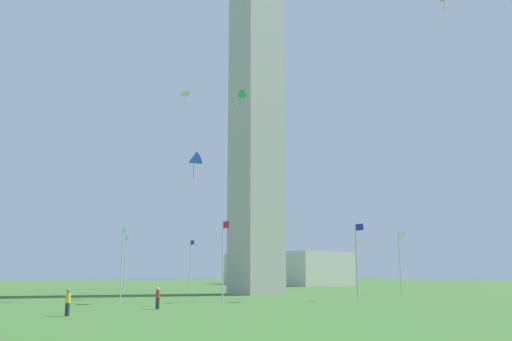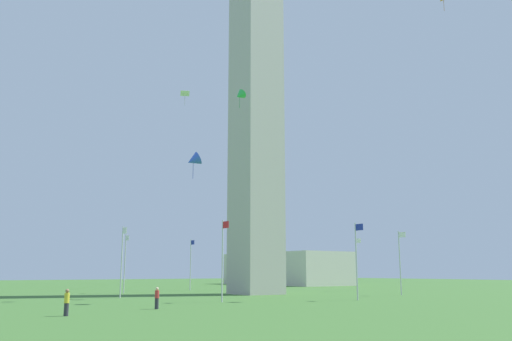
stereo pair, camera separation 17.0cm
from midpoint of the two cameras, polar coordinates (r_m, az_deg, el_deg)
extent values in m
plane|color=#3D6B2D|center=(67.84, 0.07, -12.99)|extent=(260.00, 260.00, 0.00)
cube|color=#B7B2A8|center=(70.27, 0.07, 4.63)|extent=(5.32, 5.32, 42.59)
cylinder|color=silver|center=(54.40, 10.70, -9.44)|extent=(0.14, 0.14, 7.51)
cube|color=#1E2D99|center=(54.18, 10.99, -5.92)|extent=(1.00, 0.03, 0.64)
cylinder|color=silver|center=(66.90, 15.10, -9.45)|extent=(0.14, 0.14, 7.51)
cube|color=white|center=(66.68, 15.32, -6.59)|extent=(1.00, 0.03, 0.64)
cylinder|color=silver|center=(78.99, 10.66, -9.75)|extent=(0.14, 0.14, 7.51)
cube|color=white|center=(78.71, 10.86, -7.34)|extent=(1.00, 0.03, 0.64)
cylinder|color=silver|center=(84.95, 2.20, -9.98)|extent=(0.14, 0.14, 7.51)
cube|color=#1E2D99|center=(84.62, 2.41, -7.73)|extent=(1.00, 0.03, 0.64)
cylinder|color=silver|center=(82.68, -6.90, -9.89)|extent=(0.14, 0.14, 7.51)
cube|color=#1E2D99|center=(82.30, -6.67, -7.59)|extent=(1.00, 0.03, 0.64)
cylinder|color=silver|center=(72.94, -13.69, -9.58)|extent=(0.14, 0.14, 7.51)
cube|color=white|center=(72.55, -13.41, -6.97)|extent=(1.00, 0.03, 0.64)
cylinder|color=silver|center=(59.64, -13.99, -9.40)|extent=(0.14, 0.14, 7.51)
cube|color=white|center=(59.27, -13.66, -6.20)|extent=(1.00, 0.03, 0.64)
cylinder|color=silver|center=(50.78, -3.49, -9.53)|extent=(0.14, 0.14, 7.51)
cube|color=red|center=(50.49, -3.12, -5.76)|extent=(1.00, 0.03, 0.64)
cylinder|color=#2D2D38|center=(37.07, -19.36, -13.75)|extent=(0.29, 0.29, 0.80)
cylinder|color=yellow|center=(37.03, -19.29, -12.64)|extent=(0.32, 0.32, 0.64)
sphere|color=#936B4C|center=(37.01, -19.25, -11.97)|extent=(0.24, 0.24, 0.24)
cylinder|color=#2D2D38|center=(42.09, -10.38, -13.72)|extent=(0.29, 0.29, 0.80)
cylinder|color=red|center=(42.06, -10.34, -12.79)|extent=(0.32, 0.32, 0.57)
sphere|color=beige|center=(42.04, -10.33, -12.24)|extent=(0.24, 0.24, 0.24)
cone|color=blue|center=(50.86, -6.58, 1.09)|extent=(1.70, 1.90, 1.63)
cylinder|color=#233C9D|center=(50.67, -6.60, -0.03)|extent=(0.04, 0.04, 1.51)
cube|color=white|center=(58.62, -7.46, 8.12)|extent=(1.22, 1.24, 0.32)
cylinder|color=#A7A7A7|center=(58.39, -7.48, 7.42)|extent=(0.04, 0.04, 1.13)
cone|color=green|center=(62.29, -1.67, 7.98)|extent=(1.21, 1.52, 1.46)
cylinder|color=#208035|center=(62.02, -1.68, 7.22)|extent=(0.04, 0.04, 1.31)
cylinder|color=#A75C15|center=(68.40, 19.38, 16.20)|extent=(0.04, 0.04, 1.40)
cube|color=beige|center=(115.51, 3.19, -10.37)|extent=(29.07, 12.92, 6.57)
camera|label=1|loc=(0.08, -89.93, -0.01)|focal=37.70mm
camera|label=2|loc=(0.08, 90.07, 0.01)|focal=37.70mm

